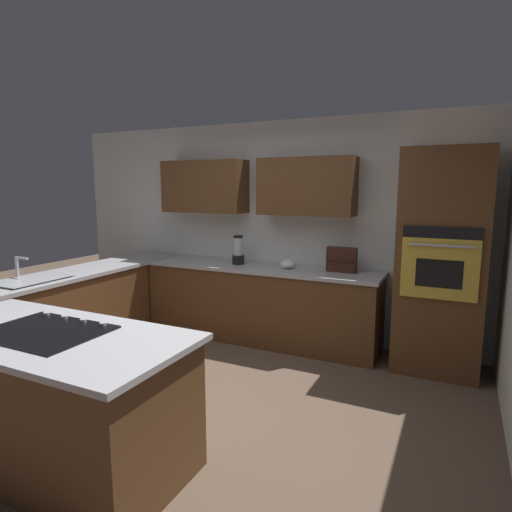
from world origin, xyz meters
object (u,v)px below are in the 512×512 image
Objects in this scene: cooktop at (45,331)px; blender at (238,252)px; wall_oven at (441,263)px; mixing_bowl at (288,264)px; spice_rack at (342,260)px; sink_unit at (31,279)px.

blender reaches higher than cooktop.
wall_oven is at bearing -129.40° from cooktop.
mixing_bowl is at bearing -0.89° from wall_oven.
sink_unit is at bearing 33.58° from spice_rack.
wall_oven is 1.61m from mixing_bowl.
blender reaches higher than spice_rack.
wall_oven is 2.88× the size of cooktop.
blender is at bearing -0.63° from wall_oven.
mixing_bowl is at bearing -140.41° from sink_unit.
mixing_bowl is (1.60, -0.02, -0.14)m from wall_oven.
blender is (0.04, -2.71, 0.14)m from cooktop.
mixing_bowl reaches higher than cooktop.
spice_rack is (1.00, -0.08, -0.06)m from wall_oven.
cooktop is at bearing 145.90° from sink_unit.
mixing_bowl is at bearing -102.65° from cooktop.
sink_unit is at bearing 24.73° from wall_oven.
blender is 1.84× the size of mixing_bowl.
cooktop is at bearing 90.86° from blender.
spice_rack is at bearing -113.56° from cooktop.
spice_rack is at bearing -4.79° from wall_oven.
wall_oven reaches higher than cooktop.
blender is (-1.43, -1.72, 0.13)m from sink_unit.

